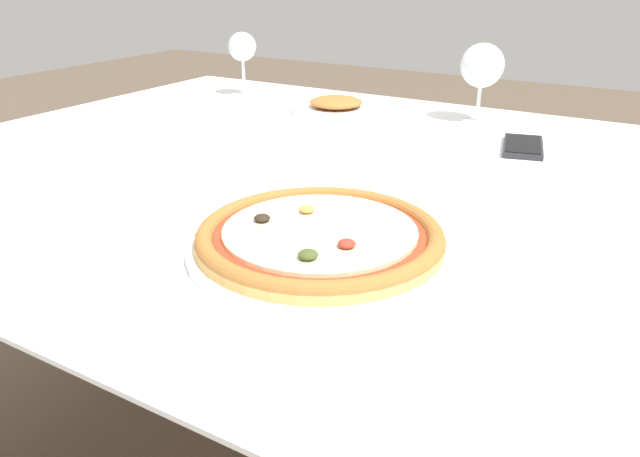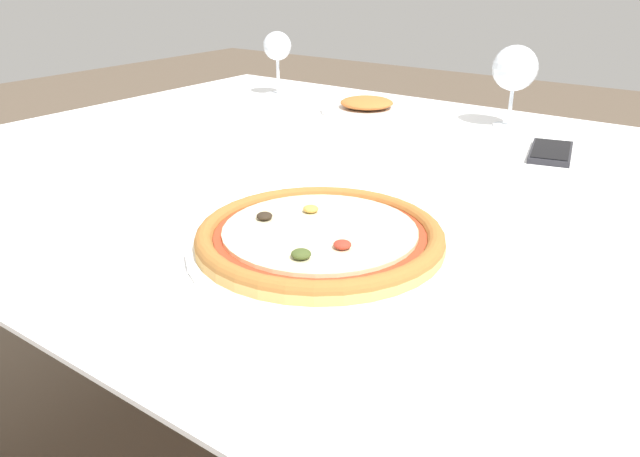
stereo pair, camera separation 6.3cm
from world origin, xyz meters
TOP-DOWN VIEW (x-y plane):
  - dining_table at (0.00, 0.00)m, footprint 1.43×1.19m
  - pizza_plate at (0.20, -0.28)m, footprint 0.32×0.32m
  - fork at (-0.36, -0.25)m, footprint 0.04×0.17m
  - wine_glass_far_left at (-0.43, 0.41)m, footprint 0.07×0.07m
  - wine_glass_far_right at (0.17, 0.44)m, footprint 0.09×0.09m
  - cell_phone at (0.30, 0.29)m, footprint 0.10×0.16m
  - side_plate at (-0.15, 0.38)m, footprint 0.21×0.21m

SIDE VIEW (x-z plane):
  - dining_table at x=0.00m, z-range 0.28..0.99m
  - fork at x=-0.36m, z-range 0.70..0.71m
  - cell_phone at x=0.30m, z-range 0.70..0.71m
  - side_plate at x=-0.15m, z-range 0.70..0.73m
  - pizza_plate at x=0.20m, z-range 0.70..0.74m
  - wine_glass_far_left at x=-0.43m, z-range 0.74..0.90m
  - wine_glass_far_right at x=0.17m, z-range 0.74..0.90m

